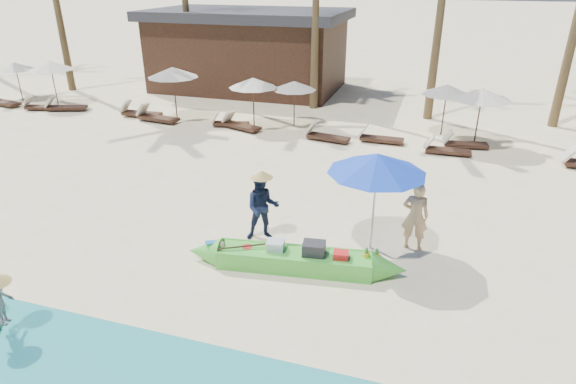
% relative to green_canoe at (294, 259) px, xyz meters
% --- Properties ---
extents(ground, '(240.00, 240.00, 0.00)m').
position_rel_green_canoe_xyz_m(ground, '(0.21, -0.34, -0.24)').
color(ground, '#FCE6BA').
rests_on(ground, ground).
extents(green_canoe, '(5.60, 1.19, 0.71)m').
position_rel_green_canoe_xyz_m(green_canoe, '(0.00, 0.00, 0.00)').
color(green_canoe, green).
rests_on(green_canoe, ground).
extents(tourist, '(0.64, 0.43, 1.74)m').
position_rel_green_canoe_xyz_m(tourist, '(2.50, 1.73, 0.63)').
color(tourist, tan).
rests_on(tourist, ground).
extents(vendor_green, '(1.02, 0.92, 1.73)m').
position_rel_green_canoe_xyz_m(vendor_green, '(-1.15, 1.08, 0.63)').
color(vendor_green, '#161F3D').
rests_on(vendor_green, ground).
extents(vendor_yellow, '(0.50, 0.69, 0.96)m').
position_rel_green_canoe_xyz_m(vendor_yellow, '(-4.56, -3.63, 0.42)').
color(vendor_yellow, gray).
rests_on(vendor_yellow, ground).
extents(blue_umbrella, '(2.29, 2.29, 2.46)m').
position_rel_green_canoe_xyz_m(blue_umbrella, '(1.53, 1.41, 1.99)').
color(blue_umbrella, '#99999E').
rests_on(blue_umbrella, ground).
extents(resort_parasol_1, '(1.90, 1.90, 1.96)m').
position_rel_green_canoe_xyz_m(resort_parasol_1, '(-18.17, 10.85, 1.53)').
color(resort_parasol_1, '#3C2218').
rests_on(resort_parasol_1, ground).
extents(lounger_1_left, '(2.07, 0.98, 0.68)m').
position_rel_green_canoe_xyz_m(lounger_1_left, '(-18.31, 9.70, -0.01)').
color(lounger_1_left, '#3C2218').
rests_on(lounger_1_left, ground).
extents(lounger_1_right, '(1.82, 0.94, 0.59)m').
position_rel_green_canoe_xyz_m(lounger_1_right, '(-15.80, 9.55, -0.04)').
color(lounger_1_right, '#3C2218').
rests_on(lounger_1_right, ground).
extents(resort_parasol_2, '(2.14, 2.14, 2.20)m').
position_rel_green_canoe_xyz_m(resort_parasol_2, '(-15.65, 10.56, 1.74)').
color(resort_parasol_2, '#3C2218').
rests_on(resort_parasol_2, ground).
extents(lounger_2_left, '(1.97, 1.16, 0.64)m').
position_rel_green_canoe_xyz_m(lounger_2_left, '(-14.59, 9.78, -0.03)').
color(lounger_2_left, '#3C2218').
rests_on(lounger_2_left, ground).
extents(resort_parasol_3, '(2.26, 2.26, 2.33)m').
position_rel_green_canoe_xyz_m(resort_parasol_3, '(-8.72, 10.26, 1.86)').
color(resort_parasol_3, '#3C2218').
rests_on(resort_parasol_3, ground).
extents(lounger_3_left, '(1.96, 0.68, 0.66)m').
position_rel_green_canoe_xyz_m(lounger_3_left, '(-10.50, 9.92, -0.02)').
color(lounger_3_left, '#3C2218').
rests_on(lounger_3_left, ground).
extents(lounger_3_right, '(2.06, 0.84, 0.68)m').
position_rel_green_canoe_xyz_m(lounger_3_right, '(-9.34, 9.48, -0.01)').
color(lounger_3_right, '#3C2218').
rests_on(lounger_3_right, ground).
extents(resort_parasol_4, '(2.06, 2.06, 2.12)m').
position_rel_green_canoe_xyz_m(resort_parasol_4, '(-4.83, 10.08, 1.67)').
color(resort_parasol_4, '#3C2218').
rests_on(resort_parasol_4, ground).
extents(lounger_4_left, '(1.69, 0.86, 0.55)m').
position_rel_green_canoe_xyz_m(lounger_4_left, '(-5.91, 9.73, -0.06)').
color(lounger_4_left, '#3C2218').
rests_on(lounger_4_left, ground).
extents(lounger_4_right, '(1.92, 1.14, 0.62)m').
position_rel_green_canoe_xyz_m(lounger_4_right, '(-5.28, 9.53, -0.03)').
color(lounger_4_right, '#3C2218').
rests_on(lounger_4_right, ground).
extents(resort_parasol_5, '(1.89, 1.89, 1.95)m').
position_rel_green_canoe_xyz_m(resort_parasol_5, '(-3.22, 10.77, 1.52)').
color(resort_parasol_5, '#3C2218').
rests_on(resort_parasol_5, ground).
extents(lounger_5_left, '(1.87, 0.85, 0.61)m').
position_rel_green_canoe_xyz_m(lounger_5_left, '(-1.43, 9.13, -0.04)').
color(lounger_5_left, '#3C2218').
rests_on(lounger_5_left, ground).
extents(resort_parasol_6, '(2.03, 2.03, 2.10)m').
position_rel_green_canoe_xyz_m(resort_parasol_6, '(3.01, 11.28, 1.65)').
color(resort_parasol_6, '#3C2218').
rests_on(resort_parasol_6, ground).
extents(lounger_6_left, '(1.79, 0.59, 0.60)m').
position_rel_green_canoe_xyz_m(lounger_6_left, '(0.64, 9.54, -0.04)').
color(lounger_6_left, '#3C2218').
rests_on(lounger_6_left, ground).
extents(lounger_6_right, '(1.71, 0.55, 0.58)m').
position_rel_green_canoe_xyz_m(lounger_6_right, '(3.18, 8.91, -0.05)').
color(lounger_6_right, '#3C2218').
rests_on(lounger_6_right, ground).
extents(resort_parasol_7, '(2.17, 2.17, 2.23)m').
position_rel_green_canoe_xyz_m(resort_parasol_7, '(4.26, 10.29, 1.77)').
color(resort_parasol_7, '#3C2218').
rests_on(resort_parasol_7, ground).
extents(lounger_7_left, '(1.76, 0.76, 0.58)m').
position_rel_green_canoe_xyz_m(lounger_7_left, '(3.82, 9.84, -0.05)').
color(lounger_7_left, '#3C2218').
rests_on(lounger_7_left, ground).
extents(pavilion_west, '(10.80, 6.60, 4.30)m').
position_rel_green_canoe_xyz_m(pavilion_west, '(-7.79, 17.16, 1.95)').
color(pavilion_west, '#3C2218').
rests_on(pavilion_west, ground).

